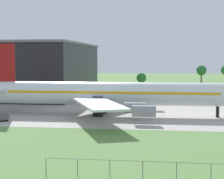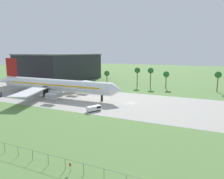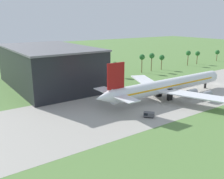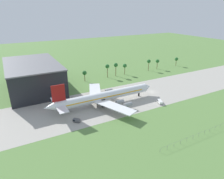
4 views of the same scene
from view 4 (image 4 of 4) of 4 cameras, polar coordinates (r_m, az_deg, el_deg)
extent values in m
plane|color=#5B8442|center=(150.63, 11.30, -0.66)|extent=(600.00, 600.00, 0.00)
cube|color=#A8A399|center=(150.62, 11.30, -0.66)|extent=(320.00, 44.00, 0.02)
cylinder|color=white|center=(127.02, -1.85, -1.85)|extent=(62.10, 5.77, 5.77)
cone|color=white|center=(143.85, 10.11, 0.73)|extent=(4.62, 5.66, 5.66)
cone|color=white|center=(117.09, -17.25, -4.82)|extent=(7.21, 5.48, 5.48)
cube|color=#EFA314|center=(126.84, -1.86, -1.67)|extent=(52.79, 5.89, 0.58)
cube|color=maroon|center=(115.02, -15.07, -1.03)|extent=(7.50, 0.50, 9.81)
cube|color=white|center=(117.75, -14.88, -4.16)|extent=(5.19, 23.08, 0.30)
cube|color=white|center=(115.98, 0.57, -4.81)|extent=(17.14, 28.02, 0.44)
cube|color=white|center=(138.26, -4.88, -0.33)|extent=(17.14, 28.02, 0.44)
cylinder|color=gray|center=(125.46, 2.25, -3.53)|extent=(5.19, 2.60, 2.60)
cylinder|color=gray|center=(122.18, 4.58, -4.32)|extent=(5.19, 2.60, 2.60)
cylinder|color=gray|center=(136.47, -0.70, -1.33)|extent=(5.19, 2.60, 2.60)
cylinder|color=gray|center=(142.19, -0.95, -0.35)|extent=(5.19, 2.60, 2.60)
cube|color=black|center=(140.83, 7.69, -0.94)|extent=(0.70, 0.90, 5.00)
cube|color=black|center=(124.48, -2.46, -3.93)|extent=(2.40, 1.20, 5.00)
cube|color=black|center=(129.69, -3.70, -2.85)|extent=(2.40, 1.20, 5.00)
cube|color=black|center=(133.66, 13.50, -3.76)|extent=(3.56, 5.06, 0.40)
cube|color=white|center=(133.25, 13.54, -3.38)|extent=(4.08, 5.90, 1.54)
cube|color=black|center=(134.47, 13.36, -3.02)|extent=(2.65, 2.61, 0.90)
cube|color=black|center=(111.09, -10.05, -9.05)|extent=(3.56, 3.61, 0.40)
cube|color=#4C4C51|center=(110.62, -10.09, -8.64)|extent=(4.10, 4.16, 1.47)
cube|color=black|center=(110.96, -10.58, -8.44)|extent=(2.41, 2.38, 0.90)
cylinder|color=slate|center=(90.98, 13.58, -16.55)|extent=(0.10, 0.10, 2.10)
cylinder|color=slate|center=(93.27, 15.50, -15.68)|extent=(0.10, 0.10, 2.10)
cylinder|color=slate|center=(95.68, 17.31, -14.83)|extent=(0.10, 0.10, 2.10)
cylinder|color=slate|center=(98.19, 19.01, -14.02)|extent=(0.10, 0.10, 2.10)
cylinder|color=slate|center=(100.79, 20.62, -13.23)|extent=(0.10, 0.10, 2.10)
cylinder|color=slate|center=(103.49, 22.14, -12.48)|extent=(0.10, 0.10, 2.10)
cylinder|color=slate|center=(106.26, 23.56, -11.76)|extent=(0.10, 0.10, 2.10)
cylinder|color=slate|center=(109.12, 24.91, -11.07)|extent=(0.10, 0.10, 2.10)
cylinder|color=slate|center=(112.04, 26.19, -10.41)|extent=(0.10, 0.10, 2.10)
cylinder|color=slate|center=(115.03, 27.39, -9.77)|extent=(0.10, 0.10, 2.10)
cylinder|color=slate|center=(118.08, 28.52, -9.17)|extent=(0.10, 0.10, 2.10)
cylinder|color=slate|center=(117.60, 28.61, -8.74)|extent=(80.00, 0.06, 0.06)
cube|color=black|center=(162.06, -21.58, 3.48)|extent=(36.00, 60.00, 19.46)
cube|color=slate|center=(159.42, -22.09, 6.93)|extent=(36.72, 61.20, 0.80)
cylinder|color=brown|center=(209.64, 12.77, 6.76)|extent=(0.56, 0.56, 7.67)
sphere|color=#28662D|center=(208.57, 12.87, 7.93)|extent=(3.60, 3.60, 3.60)
cylinder|color=brown|center=(170.44, -7.80, 3.46)|extent=(0.56, 0.56, 6.74)
sphere|color=#28662D|center=(169.24, -7.87, 4.74)|extent=(3.60, 3.60, 3.60)
cylinder|color=brown|center=(187.09, 3.64, 5.47)|extent=(0.56, 0.56, 7.83)
sphere|color=#28662D|center=(185.87, 3.67, 6.81)|extent=(3.60, 3.60, 3.60)
cylinder|color=brown|center=(178.26, -1.32, 4.97)|extent=(0.56, 0.56, 9.59)
sphere|color=#28662D|center=(176.77, -1.34, 6.64)|extent=(3.60, 3.60, 3.60)
cylinder|color=brown|center=(227.42, 17.82, 7.30)|extent=(0.56, 0.56, 6.81)
sphere|color=#28662D|center=(226.51, 17.94, 8.28)|extent=(3.60, 3.60, 3.60)
cylinder|color=brown|center=(182.13, 1.09, 5.37)|extent=(0.56, 0.56, 9.74)
sphere|color=#28662D|center=(180.65, 1.10, 7.03)|extent=(3.60, 3.60, 3.60)
cylinder|color=brown|center=(202.59, 10.39, 6.58)|extent=(0.56, 0.56, 8.79)
sphere|color=#28662D|center=(201.35, 10.48, 7.95)|extent=(3.60, 3.60, 3.60)
camera|label=1|loc=(78.33, 49.88, -19.88)|focal=65.00mm
camera|label=2|loc=(129.39, 49.04, -1.90)|focal=35.00mm
camera|label=3|loc=(49.43, -62.86, -19.87)|focal=40.00mm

